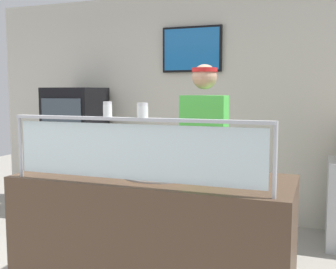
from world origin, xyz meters
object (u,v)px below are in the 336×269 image
object	(u,v)px
parmesan_shaker	(108,110)
drink_fridge	(76,151)
pizza_tray	(160,174)
worker_figure	(204,153)
pepper_flake_shaker	(143,111)
pizza_server	(162,171)

from	to	relation	value
parmesan_shaker	drink_fridge	distance (m)	2.71
pizza_tray	worker_figure	distance (m)	0.76
parmesan_shaker	pepper_flake_shaker	size ratio (longest dim) A/B	1.05
pizza_tray	drink_fridge	bearing A→B (deg)	136.02
worker_figure	pizza_tray	bearing A→B (deg)	-98.37
pepper_flake_shaker	drink_fridge	world-z (taller)	drink_fridge
worker_figure	pepper_flake_shaker	bearing A→B (deg)	-94.40
pizza_server	drink_fridge	bearing A→B (deg)	139.40
pizza_tray	worker_figure	world-z (taller)	worker_figure
worker_figure	drink_fridge	bearing A→B (deg)	152.59
pepper_flake_shaker	worker_figure	world-z (taller)	worker_figure
pizza_server	pepper_flake_shaker	world-z (taller)	pepper_flake_shaker
parmesan_shaker	pepper_flake_shaker	distance (m)	0.24
pizza_tray	drink_fridge	xyz separation A→B (m)	(-1.82, 1.75, -0.18)
pizza_server	pizza_tray	bearing A→B (deg)	145.03
parmesan_shaker	drink_fridge	bearing A→B (deg)	127.42
pizza_tray	pepper_flake_shaker	distance (m)	0.57
pizza_tray	pepper_flake_shaker	xyz separation A→B (m)	(0.03, -0.35, 0.45)
pepper_flake_shaker	drink_fridge	size ratio (longest dim) A/B	0.06
pizza_server	parmesan_shaker	bearing A→B (deg)	-122.73
drink_fridge	pizza_server	bearing A→B (deg)	-43.91
worker_figure	drink_fridge	xyz separation A→B (m)	(-1.93, 1.00, -0.22)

